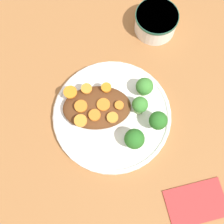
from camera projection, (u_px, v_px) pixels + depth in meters
The scene contains 18 objects.
ground_plane at pixel (112, 117), 0.66m from camera, with size 4.00×4.00×0.00m, color #9E6638.
plate at pixel (112, 115), 0.65m from camera, with size 0.24×0.24×0.02m.
dip_bowl at pixel (156, 21), 0.70m from camera, with size 0.10×0.10×0.05m.
stew_mound at pixel (97, 107), 0.63m from camera, with size 0.14×0.09×0.03m, color #5B3319.
broccoli_floret_0 at pixel (144, 87), 0.63m from camera, with size 0.04×0.04×0.05m.
broccoli_floret_1 at pixel (158, 121), 0.60m from camera, with size 0.04×0.04×0.05m.
broccoli_floret_2 at pixel (134, 139), 0.59m from camera, with size 0.04×0.04×0.05m.
broccoli_floret_3 at pixel (140, 105), 0.62m from camera, with size 0.03×0.03×0.05m.
carrot_slice_0 at pixel (87, 89), 0.62m from camera, with size 0.02×0.02×0.01m, color orange.
carrot_slice_1 at pixel (103, 105), 0.61m from camera, with size 0.03×0.03×0.00m, color orange.
carrot_slice_2 at pixel (106, 88), 0.62m from camera, with size 0.02×0.02×0.01m, color orange.
carrot_slice_3 at pixel (115, 117), 0.60m from camera, with size 0.02×0.02×0.00m, color orange.
carrot_slice_4 at pixel (81, 121), 0.60m from camera, with size 0.03×0.03×0.01m, color orange.
carrot_slice_5 at pixel (70, 92), 0.62m from camera, with size 0.03×0.03×0.00m, color orange.
carrot_slice_6 at pixel (81, 106), 0.61m from camera, with size 0.03×0.03×0.01m, color orange.
carrot_slice_7 at pixel (119, 105), 0.61m from camera, with size 0.02×0.02×0.01m, color orange.
carrot_slice_8 at pixel (95, 115), 0.60m from camera, with size 0.02×0.02×0.01m, color orange.
napkin at pixel (196, 203), 0.60m from camera, with size 0.13×0.09×0.01m.
Camera 1 is at (-0.01, -0.20, 0.62)m, focal length 50.00 mm.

